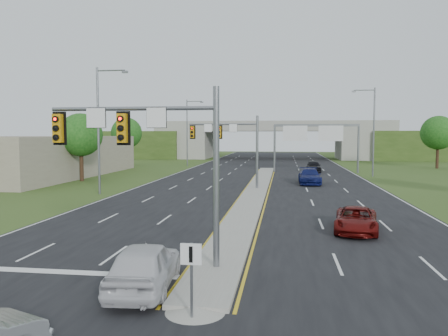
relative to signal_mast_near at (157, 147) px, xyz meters
name	(u,v)px	position (x,y,z in m)	size (l,w,h in m)	color
ground	(216,271)	(2.26, 0.07, -4.73)	(240.00, 240.00, 0.00)	#324A1A
road	(262,179)	(2.26, 35.07, -4.72)	(24.00, 160.00, 0.02)	black
median	(256,191)	(2.26, 23.07, -4.63)	(2.00, 54.00, 0.16)	gray
median_nose	(195,309)	(2.26, -3.93, -4.63)	(2.00, 2.00, 0.16)	gray
lane_markings	(253,185)	(1.66, 28.99, -4.70)	(23.72, 160.00, 0.01)	gold
signal_mast_near	(157,147)	(0.00, 0.00, 0.00)	(6.62, 0.60, 7.00)	slate
signal_mast_far	(233,140)	(0.00, 25.00, 0.00)	(6.62, 0.60, 7.00)	slate
keep_right_sign	(191,267)	(2.26, -4.45, -3.21)	(0.60, 0.13, 2.20)	slate
sign_gantry	(315,135)	(8.95, 44.99, 0.51)	(11.58, 0.44, 6.67)	slate
overpass	(273,142)	(2.26, 80.07, -1.17)	(80.00, 14.00, 8.10)	gray
lightpole_l_mid	(100,124)	(-11.03, 20.07, 1.38)	(2.85, 0.25, 11.00)	slate
lightpole_l_far	(188,129)	(-11.03, 55.07, 1.38)	(2.85, 0.25, 11.00)	slate
lightpole_r_far	(372,127)	(15.56, 40.07, 1.38)	(2.85, 0.25, 11.00)	slate
tree_l_near	(81,135)	(-17.74, 30.07, 0.45)	(4.80, 4.80, 7.60)	#382316
tree_l_mid	(126,133)	(-21.74, 55.07, 0.78)	(5.20, 5.20, 8.12)	#382316
tree_r_mid	(438,133)	(28.26, 55.07, 0.78)	(5.20, 5.20, 8.12)	#382316
tree_back_a	(128,132)	(-35.74, 94.07, 1.11)	(6.00, 6.00, 8.85)	#382316
tree_back_b	(181,134)	(-21.74, 94.07, 0.78)	(5.60, 5.60, 8.32)	#382316
tree_back_c	(374,134)	(26.26, 94.07, 0.78)	(5.60, 5.60, 8.32)	#382316
tree_back_d	(434,132)	(40.26, 94.07, 1.11)	(6.00, 6.00, 8.85)	#382316
commercial_building	(25,156)	(-27.74, 35.07, -2.23)	(18.00, 30.00, 5.00)	gray
car_white	(145,265)	(0.19, -2.23, -3.90)	(1.91, 4.75, 1.62)	silver
car_far_a	(356,220)	(8.64, 7.69, -4.06)	(2.16, 4.68, 1.30)	#590A08
car_far_b	(310,176)	(7.49, 30.61, -3.90)	(2.26, 5.56, 1.61)	#0D144E
car_far_c	(314,166)	(8.91, 45.96, -3.92)	(1.85, 4.60, 1.57)	black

